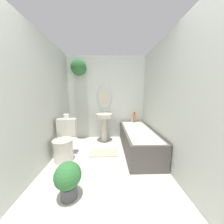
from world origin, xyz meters
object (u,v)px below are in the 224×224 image
Objects in this scene: pedestal_sink at (104,122)px; toilet at (65,143)px; potted_plant at (68,178)px; toilet_paper_roll at (66,116)px; shampoo_bottle at (134,116)px; bathtub at (138,140)px.

toilet is at bearing -132.37° from pedestal_sink.
toilet is 1.01m from potted_plant.
toilet is 7.31× the size of toilet_paper_roll.
shampoo_bottle is 0.45× the size of potted_plant.
toilet_paper_roll is at bearing -153.80° from shampoo_bottle.
toilet_paper_roll reaches higher than bathtub.
bathtub is at bearing 44.78° from potted_plant.
pedestal_sink is at bearing -170.82° from shampoo_bottle.
toilet is 0.49× the size of bathtub.
shampoo_bottle is at bearing 26.20° from toilet_paper_roll.
shampoo_bottle is at bearing 9.18° from pedestal_sink.
bathtub is at bearing 3.00° from toilet_paper_roll.
shampoo_bottle is at bearing 31.13° from toilet.
pedestal_sink is 1.83× the size of potted_plant.
toilet and shampoo_bottle have the same top height.
pedestal_sink reaches higher than bathtub.
pedestal_sink is 4.06× the size of shampoo_bottle.
potted_plant is at bearing -102.43° from pedestal_sink.
toilet is 1.66× the size of potted_plant.
bathtub is 3.36× the size of potted_plant.
shampoo_bottle is 2.35m from potted_plant.
toilet is at bearing -148.87° from shampoo_bottle.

